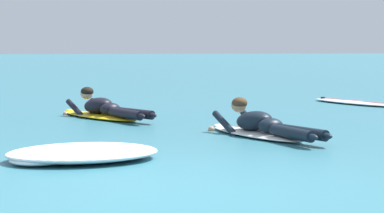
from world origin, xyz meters
name	(u,v)px	position (x,y,z in m)	size (l,w,h in m)	color
ground_plane	(127,100)	(0.00, 10.00, 0.00)	(120.00, 120.00, 0.00)	#2D6B7A
surfer_near	(261,126)	(1.50, 3.46, 0.14)	(1.29, 2.43, 0.55)	white
surfer_far	(103,110)	(-0.53, 6.20, 0.14)	(1.64, 2.39, 0.53)	yellow
drifting_surfboard	(352,102)	(4.46, 8.55, 0.03)	(1.38, 2.20, 0.16)	silver
whitewater_mid_right	(83,153)	(-0.79, 1.72, 0.08)	(1.82, 1.47, 0.16)	white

